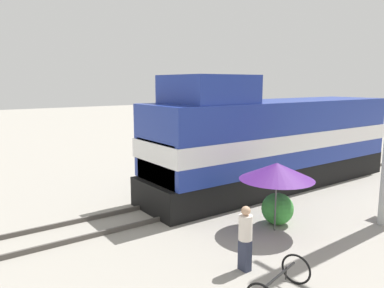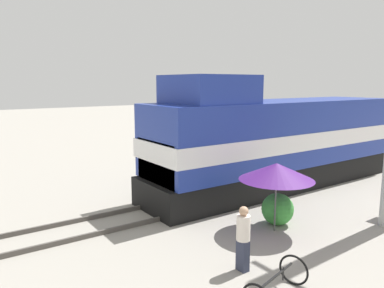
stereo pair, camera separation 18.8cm
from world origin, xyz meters
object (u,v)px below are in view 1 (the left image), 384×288
object	(u,v)px
locomotive	(271,141)
bicycle	(280,283)
vendor_umbrella	(277,171)
person_bystander	(245,236)

from	to	relation	value
locomotive	bicycle	distance (m)	9.04
locomotive	vendor_umbrella	bearing A→B (deg)	-45.32
vendor_umbrella	person_bystander	xyz separation A→B (m)	(1.29, -2.54, -1.02)
person_bystander	bicycle	world-z (taller)	person_bystander
person_bystander	bicycle	xyz separation A→B (m)	(1.37, -0.28, -0.52)
bicycle	vendor_umbrella	bearing A→B (deg)	-61.21
locomotive	person_bystander	distance (m)	7.85
locomotive	person_bystander	size ratio (longest dim) A/B	7.84
locomotive	person_bystander	xyz separation A→B (m)	(4.81, -6.09, -1.19)
vendor_umbrella	person_bystander	bearing A→B (deg)	-62.98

